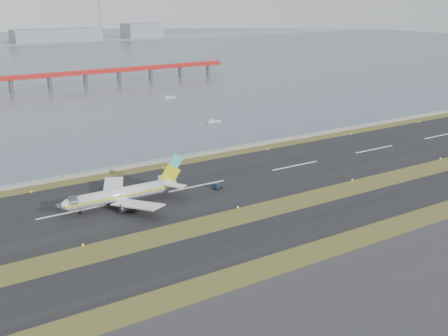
{
  "coord_description": "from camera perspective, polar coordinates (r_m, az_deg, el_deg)",
  "views": [
    {
      "loc": [
        -83.94,
        -113.56,
        57.35
      ],
      "look_at": [
        4.9,
        22.0,
        7.25
      ],
      "focal_mm": 45.0,
      "sensor_mm": 36.0,
      "label": 1
    }
  ],
  "objects": [
    {
      "name": "apron_strip",
      "position": [
        117.3,
        19.49,
        -13.15
      ],
      "size": [
        1000.0,
        50.0,
        0.1
      ],
      "primitive_type": "cube",
      "color": "#2E2D30",
      "rests_on": "ground"
    },
    {
      "name": "workboat_near",
      "position": [
        264.37,
        -1.1,
        4.76
      ],
      "size": [
        6.96,
        2.64,
        1.66
      ],
      "rotation": [
        0.0,
        0.0,
        -0.07
      ],
      "color": "#B7B7BB",
      "rests_on": "ground"
    },
    {
      "name": "airliner",
      "position": [
        161.42,
        -10.28,
        -2.61
      ],
      "size": [
        38.52,
        32.89,
        12.8
      ],
      "color": "silver",
      "rests_on": "ground"
    },
    {
      "name": "taxiway_strip",
      "position": [
        143.68,
        5.85,
        -6.42
      ],
      "size": [
        1000.0,
        18.0,
        0.1
      ],
      "primitive_type": "cube",
      "color": "black",
      "rests_on": "ground"
    },
    {
      "name": "ground",
      "position": [
        152.42,
        3.01,
        -4.95
      ],
      "size": [
        1000.0,
        1000.0,
        0.0
      ],
      "primitive_type": "plane",
      "color": "#424C1B",
      "rests_on": "ground"
    },
    {
      "name": "runway_strip",
      "position": [
        175.89,
        -2.76,
        -1.85
      ],
      "size": [
        1000.0,
        45.0,
        0.1
      ],
      "primitive_type": "cube",
      "color": "black",
      "rests_on": "ground"
    },
    {
      "name": "seawall",
      "position": [
        201.0,
        -7.12,
        0.61
      ],
      "size": [
        1000.0,
        2.5,
        1.0
      ],
      "primitive_type": "cube",
      "color": "gray",
      "rests_on": "ground"
    },
    {
      "name": "red_pier",
      "position": [
        381.43,
        -17.34,
        8.87
      ],
      "size": [
        260.0,
        5.0,
        10.2
      ],
      "color": "#AA201D",
      "rests_on": "ground"
    },
    {
      "name": "pushback_tug",
      "position": [
        173.16,
        -0.71,
        -1.84
      ],
      "size": [
        3.44,
        2.77,
        1.93
      ],
      "rotation": [
        0.0,
        0.0,
        0.41
      ],
      "color": "#142137",
      "rests_on": "ground"
    },
    {
      "name": "workboat_far",
      "position": [
        328.97,
        -5.61,
        7.15
      ],
      "size": [
        7.14,
        2.72,
        1.7
      ],
      "rotation": [
        0.0,
        0.0,
        -0.08
      ],
      "color": "#B7B7BB",
      "rests_on": "ground"
    }
  ]
}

